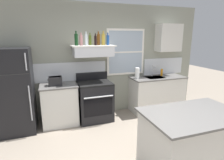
{
  "coord_description": "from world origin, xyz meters",
  "views": [
    {
      "loc": [
        -1.17,
        -2.12,
        1.95
      ],
      "look_at": [
        -0.05,
        1.2,
        1.1
      ],
      "focal_mm": 29.24,
      "sensor_mm": 36.0,
      "label": 1
    }
  ],
  "objects": [
    {
      "name": "bottle_blue_liqueur",
      "position": [
        0.1,
        1.95,
        1.86
      ],
      "size": [
        0.07,
        0.07,
        0.27
      ],
      "color": "#1E478C",
      "rests_on": "range_hood_shelf"
    },
    {
      "name": "counter_right_with_sink",
      "position": [
        1.45,
        1.9,
        0.46
      ],
      "size": [
        1.43,
        0.63,
        0.91
      ],
      "color": "silver",
      "rests_on": "ground_plane"
    },
    {
      "name": "sink_faucet",
      "position": [
        1.35,
        2.0,
        1.08
      ],
      "size": [
        0.03,
        0.17,
        0.28
      ],
      "color": "silver",
      "rests_on": "counter_right_with_sink"
    },
    {
      "name": "dish_soap_bottle",
      "position": [
        1.63,
        2.0,
        1.0
      ],
      "size": [
        0.06,
        0.06,
        0.18
      ],
      "primitive_type": "cylinder",
      "color": "orange",
      "rests_on": "counter_right_with_sink"
    },
    {
      "name": "upper_cabinet_right",
      "position": [
        1.8,
        2.04,
        1.9
      ],
      "size": [
        0.64,
        0.32,
        0.7
      ],
      "color": "silver"
    },
    {
      "name": "stove_range",
      "position": [
        -0.25,
        1.86,
        0.46
      ],
      "size": [
        0.76,
        0.69,
        1.09
      ],
      "color": "black",
      "rests_on": "ground_plane"
    },
    {
      "name": "bottle_balsamic_dark",
      "position": [
        -0.19,
        1.92,
        1.85
      ],
      "size": [
        0.06,
        0.06,
        0.26
      ],
      "color": "black",
      "rests_on": "range_hood_shelf"
    },
    {
      "name": "refrigerator",
      "position": [
        -1.9,
        1.84,
        0.86
      ],
      "size": [
        0.7,
        0.72,
        1.72
      ],
      "color": "black",
      "rests_on": "ground_plane"
    },
    {
      "name": "bottle_olive_oil_square",
      "position": [
        -0.29,
        2.01,
        1.86
      ],
      "size": [
        0.06,
        0.06,
        0.27
      ],
      "color": "#4C601E",
      "rests_on": "range_hood_shelf"
    },
    {
      "name": "bottle_champagne_gold_foil",
      "position": [
        -0.0,
        1.96,
        1.88
      ],
      "size": [
        0.08,
        0.08,
        0.31
      ],
      "color": "#B29333",
      "rests_on": "range_hood_shelf"
    },
    {
      "name": "kitchen_island",
      "position": [
        0.66,
        -0.26,
        0.46
      ],
      "size": [
        1.4,
        0.9,
        0.91
      ],
      "color": "silver",
      "rests_on": "ground_plane"
    },
    {
      "name": "paper_towel_roll",
      "position": [
        0.85,
        1.9,
        1.04
      ],
      "size": [
        0.11,
        0.11,
        0.27
      ],
      "primitive_type": "cylinder",
      "color": "white",
      "rests_on": "counter_right_with_sink"
    },
    {
      "name": "bottle_amber_wine",
      "position": [
        -0.1,
        2.0,
        1.87
      ],
      "size": [
        0.07,
        0.07,
        0.3
      ],
      "color": "brown",
      "rests_on": "range_hood_shelf"
    },
    {
      "name": "bottle_clear_tall",
      "position": [
        -0.4,
        1.91,
        1.87
      ],
      "size": [
        0.06,
        0.06,
        0.3
      ],
      "color": "silver",
      "rests_on": "range_hood_shelf"
    },
    {
      "name": "toaster",
      "position": [
        -1.11,
        1.88,
        1.01
      ],
      "size": [
        0.3,
        0.2,
        0.19
      ],
      "color": "black",
      "rests_on": "counter_left_of_stove"
    },
    {
      "name": "bottle_rose_pink",
      "position": [
        -0.51,
        1.94,
        1.86
      ],
      "size": [
        0.07,
        0.07,
        0.27
      ],
      "color": "#C67F84",
      "rests_on": "range_hood_shelf"
    },
    {
      "name": "range_hood_shelf",
      "position": [
        -0.25,
        1.96,
        1.62
      ],
      "size": [
        0.96,
        0.52,
        0.24
      ],
      "color": "silver"
    },
    {
      "name": "bottle_dark_green_wine",
      "position": [
        -0.62,
        1.91,
        1.87
      ],
      "size": [
        0.07,
        0.07,
        0.31
      ],
      "color": "#143819",
      "rests_on": "range_hood_shelf"
    },
    {
      "name": "back_wall",
      "position": [
        0.03,
        2.23,
        1.35
      ],
      "size": [
        5.4,
        0.11,
        2.7
      ],
      "color": "gray",
      "rests_on": "ground_plane"
    },
    {
      "name": "counter_left_of_stove",
      "position": [
        -1.05,
        1.9,
        0.46
      ],
      "size": [
        0.79,
        0.63,
        0.91
      ],
      "color": "silver",
      "rests_on": "ground_plane"
    }
  ]
}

